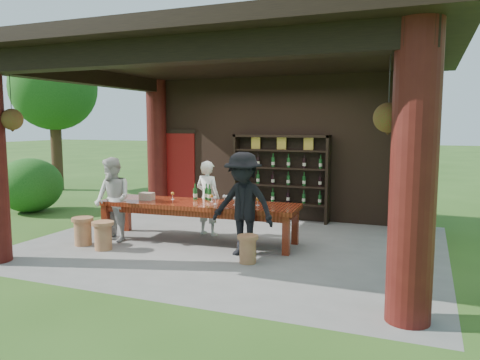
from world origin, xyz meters
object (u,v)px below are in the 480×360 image
at_px(stool_near_right, 248,248).
at_px(napkin_basket, 147,196).
at_px(stool_near_left, 103,235).
at_px(guest_man, 243,204).
at_px(guest_woman, 113,199).
at_px(wine_shelf, 281,177).
at_px(tasting_table, 198,208).
at_px(stool_far_left, 83,230).
at_px(host, 208,198).

relative_size(stool_near_right, napkin_basket, 1.73).
distance_m(stool_near_left, guest_man, 2.56).
height_order(stool_near_right, guest_woman, guest_woman).
distance_m(wine_shelf, guest_woman, 3.86).
height_order(stool_near_right, guest_man, guest_man).
bearing_deg(tasting_table, stool_near_right, -34.71).
bearing_deg(stool_near_left, stool_far_left, 167.14).
relative_size(stool_far_left, napkin_basket, 1.97).
bearing_deg(napkin_basket, stool_near_right, -18.87).
xyz_separation_m(stool_far_left, guest_woman, (0.32, 0.48, 0.52)).
distance_m(stool_near_right, guest_man, 0.78).
height_order(stool_near_left, guest_man, guest_man).
bearing_deg(host, stool_near_right, 144.99).
relative_size(stool_far_left, guest_woman, 0.32).
bearing_deg(guest_man, host, 145.08).
bearing_deg(guest_man, napkin_basket, 176.90).
height_order(host, napkin_basket, host).
height_order(wine_shelf, host, wine_shelf).
bearing_deg(stool_near_right, wine_shelf, 98.37).
relative_size(guest_man, napkin_basket, 6.72).
height_order(tasting_table, napkin_basket, napkin_basket).
height_order(stool_near_right, napkin_basket, napkin_basket).
distance_m(tasting_table, napkin_basket, 1.07).
bearing_deg(wine_shelf, host, -115.24).
relative_size(tasting_table, host, 2.58).
bearing_deg(tasting_table, napkin_basket, -173.73).
xyz_separation_m(wine_shelf, host, (-0.92, -1.94, -0.25)).
distance_m(wine_shelf, tasting_table, 2.67).
bearing_deg(guest_woman, wine_shelf, 76.19).
relative_size(host, guest_man, 0.85).
distance_m(stool_far_left, guest_woman, 0.78).
bearing_deg(stool_near_left, guest_woman, 110.93).
bearing_deg(stool_far_left, napkin_basket, 48.18).
bearing_deg(tasting_table, stool_near_left, -138.80).
xyz_separation_m(wine_shelf, napkin_basket, (-1.89, -2.62, -0.17)).
bearing_deg(stool_near_right, host, 133.47).
height_order(stool_near_left, stool_near_right, stool_near_left).
height_order(guest_woman, napkin_basket, guest_woman).
distance_m(stool_far_left, host, 2.43).
bearing_deg(guest_woman, tasting_table, 43.39).
height_order(wine_shelf, guest_man, wine_shelf).
distance_m(tasting_table, guest_man, 1.26).
distance_m(guest_man, napkin_basket, 2.21).
height_order(wine_shelf, stool_far_left, wine_shelf).
relative_size(wine_shelf, guest_man, 1.28).
bearing_deg(napkin_basket, guest_woman, -139.31).
distance_m(stool_near_left, host, 2.16).
bearing_deg(wine_shelf, stool_near_right, -81.63).
xyz_separation_m(tasting_table, host, (-0.07, 0.56, 0.11)).
bearing_deg(host, tasting_table, 108.78).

